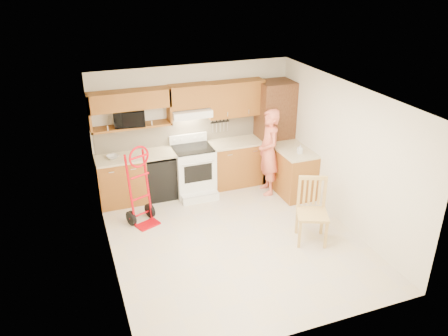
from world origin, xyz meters
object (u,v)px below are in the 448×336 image
hand_truck (142,190)px  dining_chair (312,212)px  person (269,152)px  microwave (129,118)px  range (194,167)px

hand_truck → dining_chair: 2.93m
person → hand_truck: bearing=-75.1°
dining_chair → microwave: bearing=156.5°
range → person: (1.40, -0.46, 0.30)m
microwave → person: size_ratio=0.32×
microwave → range: size_ratio=0.49×
microwave → hand_truck: size_ratio=0.42×
person → hand_truck: (-2.58, -0.33, -0.20)m
dining_chair → range: bearing=142.7°
range → microwave: bearing=166.5°
range → hand_truck: 1.43m
range → person: 1.50m
range → dining_chair: (1.32, -2.30, -0.02)m
microwave → person: bearing=-8.6°
microwave → hand_truck: bearing=-84.9°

